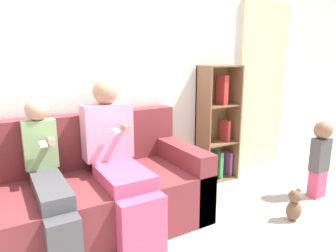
{
  "coord_description": "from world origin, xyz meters",
  "views": [
    {
      "loc": [
        -0.74,
        -1.79,
        1.43
      ],
      "look_at": [
        0.68,
        0.6,
        0.8
      ],
      "focal_mm": 32.0,
      "sensor_mm": 36.0,
      "label": 1
    }
  ],
  "objects_px": {
    "toddler_standing": "(320,155)",
    "bookshelf": "(216,130)",
    "adult_seated": "(118,155)",
    "couch": "(85,196)",
    "teddy_bear": "(294,206)",
    "child_seated": "(49,180)"
  },
  "relations": [
    {
      "from": "teddy_bear",
      "to": "couch",
      "type": "bearing_deg",
      "value": 154.19
    },
    {
      "from": "toddler_standing",
      "to": "bookshelf",
      "type": "bearing_deg",
      "value": 122.59
    },
    {
      "from": "couch",
      "to": "bookshelf",
      "type": "distance_m",
      "value": 1.73
    },
    {
      "from": "couch",
      "to": "teddy_bear",
      "type": "height_order",
      "value": "couch"
    },
    {
      "from": "child_seated",
      "to": "teddy_bear",
      "type": "relative_size",
      "value": 3.79
    },
    {
      "from": "adult_seated",
      "to": "teddy_bear",
      "type": "height_order",
      "value": "adult_seated"
    },
    {
      "from": "child_seated",
      "to": "teddy_bear",
      "type": "xyz_separation_m",
      "value": [
        1.94,
        -0.66,
        -0.43
      ]
    },
    {
      "from": "child_seated",
      "to": "teddy_bear",
      "type": "height_order",
      "value": "child_seated"
    },
    {
      "from": "toddler_standing",
      "to": "bookshelf",
      "type": "xyz_separation_m",
      "value": [
        -0.6,
        0.94,
        0.15
      ]
    },
    {
      "from": "bookshelf",
      "to": "couch",
      "type": "bearing_deg",
      "value": -168.71
    },
    {
      "from": "adult_seated",
      "to": "teddy_bear",
      "type": "bearing_deg",
      "value": -26.66
    },
    {
      "from": "toddler_standing",
      "to": "bookshelf",
      "type": "distance_m",
      "value": 1.13
    },
    {
      "from": "toddler_standing",
      "to": "bookshelf",
      "type": "relative_size",
      "value": 0.6
    },
    {
      "from": "couch",
      "to": "teddy_bear",
      "type": "relative_size",
      "value": 6.75
    },
    {
      "from": "couch",
      "to": "teddy_bear",
      "type": "bearing_deg",
      "value": -25.81
    },
    {
      "from": "couch",
      "to": "toddler_standing",
      "type": "distance_m",
      "value": 2.36
    },
    {
      "from": "couch",
      "to": "toddler_standing",
      "type": "height_order",
      "value": "couch"
    },
    {
      "from": "bookshelf",
      "to": "toddler_standing",
      "type": "bearing_deg",
      "value": -57.41
    },
    {
      "from": "adult_seated",
      "to": "toddler_standing",
      "type": "bearing_deg",
      "value": -14.23
    },
    {
      "from": "adult_seated",
      "to": "toddler_standing",
      "type": "distance_m",
      "value": 2.09
    },
    {
      "from": "bookshelf",
      "to": "teddy_bear",
      "type": "distance_m",
      "value": 1.22
    },
    {
      "from": "child_seated",
      "to": "toddler_standing",
      "type": "distance_m",
      "value": 2.61
    }
  ]
}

